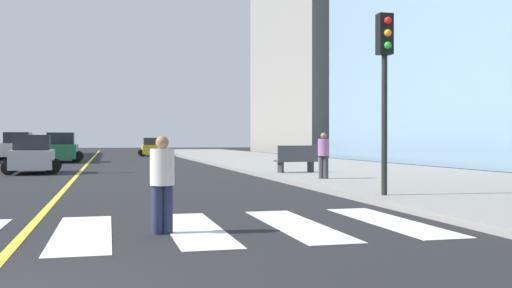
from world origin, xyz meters
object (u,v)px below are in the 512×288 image
(car_white_second, at_px, (19,147))
(traffic_light_near_corner, at_px, (385,67))
(car_yellow_nearest, at_px, (151,148))
(park_bench, at_px, (297,159))
(pedestrian_crossing, at_px, (162,180))
(car_green_fifth, at_px, (62,148))
(pedestrian_waiting_east, at_px, (324,153))
(car_red_fourth, at_px, (41,146))
(car_silver_third, at_px, (33,155))

(car_white_second, relative_size, traffic_light_near_corner, 1.05)
(car_yellow_nearest, xyz_separation_m, car_white_second, (-10.53, -7.57, 0.18))
(park_bench, bearing_deg, car_yellow_nearest, 1.87)
(car_white_second, distance_m, pedestrian_crossing, 38.97)
(car_green_fifth, relative_size, pedestrian_waiting_east, 2.79)
(car_white_second, height_order, car_red_fourth, car_white_second)
(car_green_fifth, xyz_separation_m, traffic_light_near_corner, (9.66, -28.43, 2.35))
(car_green_fifth, bearing_deg, pedestrian_crossing, -83.71)
(car_white_second, relative_size, car_red_fourth, 1.04)
(traffic_light_near_corner, distance_m, park_bench, 10.46)
(park_bench, distance_m, pedestrian_waiting_east, 3.99)
(car_silver_third, bearing_deg, pedestrian_waiting_east, -42.24)
(car_white_second, relative_size, park_bench, 2.53)
(car_green_fifth, relative_size, pedestrian_crossing, 2.86)
(park_bench, bearing_deg, car_white_second, 25.45)
(traffic_light_near_corner, bearing_deg, car_yellow_nearest, -86.31)
(car_red_fourth, bearing_deg, traffic_light_near_corner, -76.65)
(car_red_fourth, relative_size, car_green_fifth, 1.00)
(car_white_second, distance_m, traffic_light_near_corner, 37.08)
(car_yellow_nearest, height_order, car_green_fifth, car_green_fifth)
(car_yellow_nearest, relative_size, car_red_fourth, 0.85)
(car_silver_third, xyz_separation_m, pedestrian_waiting_east, (10.59, -8.71, 0.23))
(car_silver_third, xyz_separation_m, pedestrian_crossing, (4.15, -18.49, 0.06))
(car_red_fourth, relative_size, park_bench, 2.44)
(car_white_second, height_order, park_bench, car_white_second)
(car_red_fourth, xyz_separation_m, pedestrian_waiting_east, (13.96, -43.08, 0.11))
(car_red_fourth, bearing_deg, pedestrian_waiting_east, -73.75)
(car_white_second, height_order, traffic_light_near_corner, traffic_light_near_corner)
(car_yellow_nearest, distance_m, car_white_second, 12.97)
(car_green_fifth, xyz_separation_m, park_bench, (10.69, -18.35, -0.24))
(car_white_second, bearing_deg, car_green_fifth, -59.60)
(car_red_fourth, height_order, pedestrian_crossing, car_red_fourth)
(car_silver_third, relative_size, car_red_fourth, 0.88)
(car_silver_third, height_order, pedestrian_crossing, car_silver_third)
(pedestrian_crossing, bearing_deg, car_silver_third, -85.41)
(car_silver_third, height_order, car_red_fourth, car_red_fourth)
(car_red_fourth, height_order, pedestrian_waiting_east, car_red_fourth)
(pedestrian_waiting_east, bearing_deg, pedestrian_crossing, 96.40)
(car_green_fifth, distance_m, park_bench, 21.24)
(car_yellow_nearest, relative_size, pedestrian_crossing, 2.43)
(park_bench, bearing_deg, car_silver_third, 61.68)
(car_silver_third, xyz_separation_m, traffic_light_near_corner, (9.87, -14.82, 2.48))
(car_white_second, bearing_deg, traffic_light_near_corner, -68.95)
(car_yellow_nearest, bearing_deg, pedestrian_crossing, 87.01)
(car_yellow_nearest, height_order, pedestrian_waiting_east, pedestrian_waiting_east)
(car_silver_third, relative_size, pedestrian_crossing, 2.51)
(park_bench, xyz_separation_m, pedestrian_waiting_east, (-0.30, -3.97, 0.34))
(car_white_second, xyz_separation_m, car_silver_third, (3.38, -19.74, -0.17))
(car_yellow_nearest, xyz_separation_m, pedestrian_waiting_east, (3.44, -36.02, 0.24))
(car_yellow_nearest, height_order, pedestrian_crossing, car_yellow_nearest)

